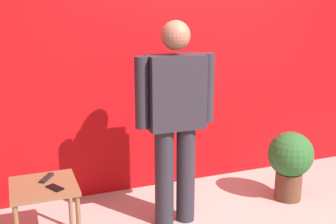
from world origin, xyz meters
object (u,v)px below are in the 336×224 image
standing_person (175,114)px  tv_remote (47,178)px  side_table (44,195)px  cell_phone (55,188)px  potted_plant (290,160)px

standing_person → tv_remote: 1.16m
standing_person → side_table: bearing=-178.7°
standing_person → cell_phone: size_ratio=12.25×
tv_remote → potted_plant: 2.29m
potted_plant → tv_remote: bearing=178.5°
standing_person → potted_plant: bearing=0.7°
standing_person → tv_remote: bearing=176.0°
side_table → tv_remote: size_ratio=3.17×
standing_person → tv_remote: (-1.07, 0.07, -0.44)m
side_table → tv_remote: tv_remote is taller
cell_phone → tv_remote: (-0.04, 0.20, 0.01)m
standing_person → cell_phone: 1.13m
standing_person → cell_phone: bearing=-173.1°
side_table → tv_remote: 0.14m
cell_phone → tv_remote: 0.20m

